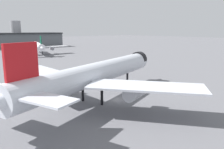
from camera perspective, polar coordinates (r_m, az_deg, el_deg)
ground at (r=58.08m, az=1.19°, el=-6.40°), size 900.00×900.00×0.00m
airliner_near_gate at (r=55.73m, az=-3.89°, el=0.19°), size 57.55×51.33×15.76m
airliner_far_taxiway at (r=170.92m, az=-18.32°, el=6.94°), size 41.00×46.06×13.54m
baggage_tug_wing at (r=91.10m, az=0.84°, el=0.83°), size 3.46×3.36×1.85m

